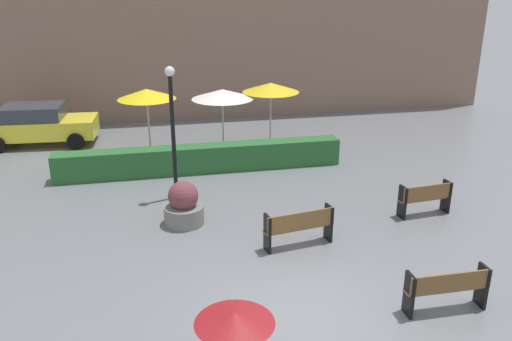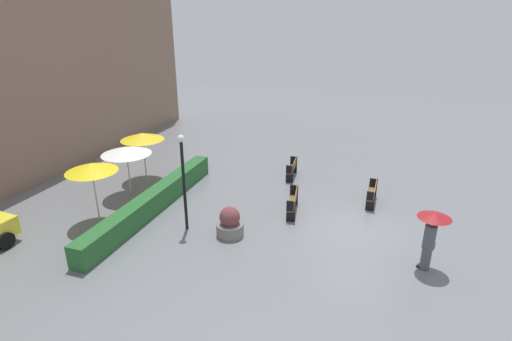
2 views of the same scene
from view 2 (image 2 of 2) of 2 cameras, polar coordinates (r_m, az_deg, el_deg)
The scene contains 12 objects.
ground_plane at distance 16.50m, azimuth 13.57°, elevation -8.31°, with size 60.00×60.00×0.00m, color slate.
bench_near_right at distance 18.75m, azimuth 16.23°, elevation -3.02°, with size 1.68×0.38×0.89m.
bench_far_right at distance 20.93m, azimuth 5.19°, elevation 0.39°, with size 1.53×0.49×0.91m.
bench_mid_center at distance 17.25m, azimuth 5.33°, elevation -4.33°, with size 1.78×0.62×0.93m.
pedestrian_with_umbrella at distance 14.39m, azimuth 23.59°, elevation -8.04°, with size 1.07×1.07×2.05m.
planter_pot at distance 15.55m, azimuth -3.72°, elevation -7.51°, with size 1.06×1.06×1.19m.
lamp_post at distance 15.42m, azimuth -10.29°, elevation -0.37°, with size 0.28×0.28×3.89m.
patio_umbrella_yellow at distance 16.97m, azimuth -22.34°, elevation 0.39°, with size 2.01×2.01×2.58m.
patio_umbrella_white at distance 19.19m, azimuth -17.96°, elevation 2.72°, with size 2.25×2.25×2.38m.
patio_umbrella_yellow_far at distance 20.86m, azimuth -15.85°, elevation 4.67°, with size 2.15×2.15×2.47m.
hedge_strip at distance 17.99m, azimuth -14.29°, elevation -4.17°, with size 9.55×0.70×0.90m, color #28602D.
building_facade at distance 22.41m, azimuth -30.83°, elevation 9.52°, with size 28.00×1.20×9.07m, color #846656.
Camera 2 is at (-14.40, -0.81, 8.03)m, focal length 28.19 mm.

